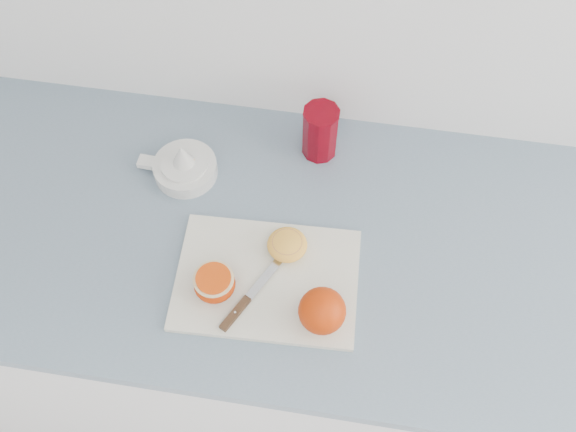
{
  "coord_description": "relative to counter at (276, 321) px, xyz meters",
  "views": [
    {
      "loc": [
        0.09,
        1.11,
        1.95
      ],
      "look_at": [
        -0.0,
        1.7,
        0.96
      ],
      "focal_mm": 40.0,
      "sensor_mm": 36.0,
      "label": 1
    }
  ],
  "objects": [
    {
      "name": "half_orange",
      "position": [
        -0.08,
        -0.14,
        0.48
      ],
      "size": [
        0.07,
        0.07,
        0.05
      ],
      "color": "red",
      "rests_on": "cutting_board"
    },
    {
      "name": "red_tumbler",
      "position": [
        0.06,
        0.21,
        0.5
      ],
      "size": [
        0.07,
        0.07,
        0.12
      ],
      "color": "#70000B",
      "rests_on": "counter"
    },
    {
      "name": "counter",
      "position": [
        0.0,
        0.0,
        0.0
      ],
      "size": [
        2.4,
        0.64,
        0.89
      ],
      "color": "white",
      "rests_on": "ground"
    },
    {
      "name": "whole_orange",
      "position": [
        0.11,
        -0.17,
        0.5
      ],
      "size": [
        0.08,
        0.08,
        0.08
      ],
      "color": "red",
      "rests_on": "cutting_board"
    },
    {
      "name": "squeezed_shell",
      "position": [
        0.03,
        -0.04,
        0.47
      ],
      "size": [
        0.07,
        0.07,
        0.03
      ],
      "color": "#FAAE38",
      "rests_on": "cutting_board"
    },
    {
      "name": "citrus_juicer",
      "position": [
        -0.2,
        0.11,
        0.47
      ],
      "size": [
        0.16,
        0.13,
        0.09
      ],
      "color": "white",
      "rests_on": "counter"
    },
    {
      "name": "cutting_board",
      "position": [
        0.01,
        -0.1,
        0.45
      ],
      "size": [
        0.34,
        0.25,
        0.01
      ],
      "primitive_type": "cube",
      "rotation": [
        0.0,
        0.0,
        0.04
      ],
      "color": "silver",
      "rests_on": "counter"
    },
    {
      "name": "paring_knife",
      "position": [
        -0.03,
        -0.17,
        0.46
      ],
      "size": [
        0.09,
        0.16,
        0.01
      ],
      "color": "#4B341F",
      "rests_on": "cutting_board"
    }
  ]
}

